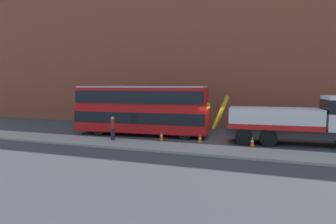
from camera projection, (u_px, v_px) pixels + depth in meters
ground_plane at (217, 139)px, 22.37m from camera, size 120.00×120.00×0.00m
near_kerb at (206, 150)px, 18.42m from camera, size 60.00×2.80×0.15m
building_facade at (231, 44)px, 28.02m from camera, size 60.00×1.50×16.00m
recovery_tow_truck at (301, 120)px, 20.18m from camera, size 10.22×3.31×3.67m
double_decker_bus at (141, 108)px, 24.10m from camera, size 11.17×3.38×4.06m
pedestrian_onlooker at (113, 129)px, 21.28m from camera, size 0.41×0.47×1.71m
traffic_cone_near_bus at (162, 136)px, 21.76m from camera, size 0.36×0.36×0.72m
traffic_cone_midway at (200, 139)px, 20.74m from camera, size 0.36×0.36×0.72m
traffic_cone_near_truck at (252, 142)px, 19.61m from camera, size 0.36×0.36×0.72m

